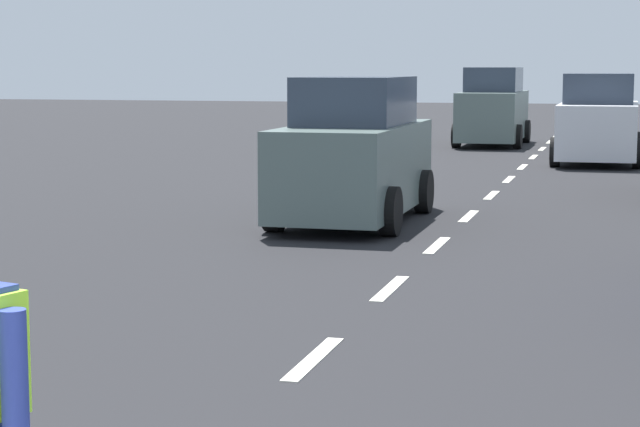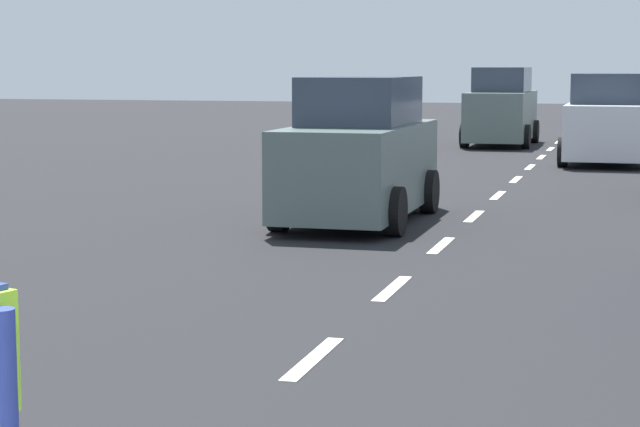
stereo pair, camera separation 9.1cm
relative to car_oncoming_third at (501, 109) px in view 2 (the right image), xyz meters
name	(u,v)px [view 2 (the right image)]	position (x,y,z in m)	size (l,w,h in m)	color
ground_plane	(517,179)	(1.53, -9.97, -1.05)	(96.00, 96.00, 0.00)	black
lane_center_line	(536,162)	(1.53, -5.77, -1.04)	(0.14, 46.40, 0.01)	silver
car_oncoming_third	(501,109)	(0.00, 0.00, 0.00)	(1.93, 4.32, 2.25)	slate
car_oncoming_lead	(359,155)	(-0.05, -17.26, -0.05)	(1.87, 4.18, 2.14)	slate
car_outgoing_far	(607,122)	(3.14, -5.62, -0.06)	(2.04, 4.31, 2.12)	silver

